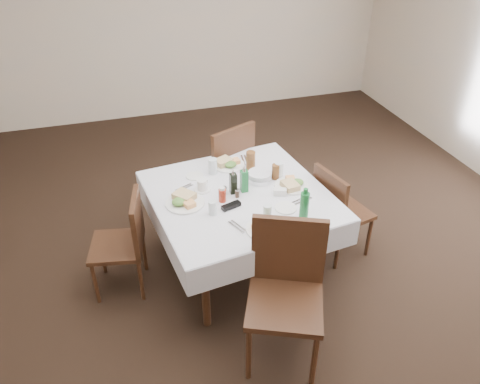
{
  "coord_description": "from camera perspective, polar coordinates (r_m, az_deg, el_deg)",
  "views": [
    {
      "loc": [
        -0.97,
        -2.9,
        2.79
      ],
      "look_at": [
        -0.1,
        -0.0,
        0.8
      ],
      "focal_mm": 35.0,
      "sensor_mm": 36.0,
      "label": 1
    }
  ],
  "objects": [
    {
      "name": "pepper_shaker",
      "position": [
        3.61,
        -0.34,
        -0.14
      ],
      "size": [
        0.03,
        0.03,
        0.07
      ],
      "color": "#3F2E22",
      "rests_on": "dining_table"
    },
    {
      "name": "meal_west",
      "position": [
        3.57,
        -6.83,
        -1.05
      ],
      "size": [
        0.3,
        0.3,
        0.07
      ],
      "color": "white",
      "rests_on": "dining_table"
    },
    {
      "name": "oil_cruet_green",
      "position": [
        3.65,
        0.51,
        1.47
      ],
      "size": [
        0.06,
        0.06,
        0.23
      ],
      "color": "#1A6C31",
      "rests_on": "dining_table"
    },
    {
      "name": "cutlery_w",
      "position": [
        3.76,
        -6.8,
        0.53
      ],
      "size": [
        0.15,
        0.1,
        0.01
      ],
      "color": "silver",
      "rests_on": "dining_table"
    },
    {
      "name": "cutlery_e",
      "position": [
        3.61,
        7.41,
        -1.09
      ],
      "size": [
        0.2,
        0.11,
        0.01
      ],
      "color": "silver",
      "rests_on": "dining_table"
    },
    {
      "name": "sugar_caddy",
      "position": [
        3.66,
        4.9,
        0.05
      ],
      "size": [
        0.11,
        0.09,
        0.05
      ],
      "color": "white",
      "rests_on": "dining_table"
    },
    {
      "name": "green_bottle",
      "position": [
        3.38,
        7.85,
        -1.6
      ],
      "size": [
        0.07,
        0.07,
        0.25
      ],
      "color": "#1A6C31",
      "rests_on": "dining_table"
    },
    {
      "name": "chair_north",
      "position": [
        4.42,
        -1.73,
        3.21
      ],
      "size": [
        0.63,
        0.63,
        1.01
      ],
      "color": "black",
      "rests_on": "ground"
    },
    {
      "name": "coffee_mug",
      "position": [
        3.7,
        -4.61,
        0.79
      ],
      "size": [
        0.13,
        0.13,
        0.09
      ],
      "color": "white",
      "rests_on": "dining_table"
    },
    {
      "name": "ground_plane",
      "position": [
        4.14,
        1.32,
        -9.08
      ],
      "size": [
        7.0,
        7.0,
        0.0
      ],
      "primitive_type": "plane",
      "color": "black"
    },
    {
      "name": "cutlery_n",
      "position": [
        4.12,
        0.57,
        3.9
      ],
      "size": [
        0.07,
        0.19,
        0.01
      ],
      "color": "silver",
      "rests_on": "dining_table"
    },
    {
      "name": "side_plate_b",
      "position": [
        3.52,
        5.59,
        -1.95
      ],
      "size": [
        0.16,
        0.16,
        0.01
      ],
      "color": "white",
      "rests_on": "dining_table"
    },
    {
      "name": "chair_east",
      "position": [
        4.06,
        11.68,
        -1.94
      ],
      "size": [
        0.49,
        0.49,
        0.87
      ],
      "color": "black",
      "rests_on": "ground"
    },
    {
      "name": "water_e",
      "position": [
        3.86,
        4.74,
        2.71
      ],
      "size": [
        0.07,
        0.07,
        0.13
      ],
      "color": "silver",
      "rests_on": "dining_table"
    },
    {
      "name": "bread_basket",
      "position": [
        3.83,
        2.43,
        1.93
      ],
      "size": [
        0.22,
        0.22,
        0.07
      ],
      "color": "silver",
      "rests_on": "dining_table"
    },
    {
      "name": "dining_table",
      "position": [
        3.71,
        -0.04,
        -1.24
      ],
      "size": [
        1.5,
        1.5,
        0.76
      ],
      "color": "black",
      "rests_on": "ground"
    },
    {
      "name": "iced_tea_b",
      "position": [
        3.84,
        4.36,
        2.49
      ],
      "size": [
        0.06,
        0.06,
        0.13
      ],
      "color": "brown",
      "rests_on": "dining_table"
    },
    {
      "name": "iced_tea_a",
      "position": [
        3.96,
        1.31,
        3.85
      ],
      "size": [
        0.08,
        0.08,
        0.16
      ],
      "color": "brown",
      "rests_on": "dining_table"
    },
    {
      "name": "water_n",
      "position": [
        3.91,
        -3.34,
        3.15
      ],
      "size": [
        0.07,
        0.07,
        0.14
      ],
      "color": "silver",
      "rests_on": "dining_table"
    },
    {
      "name": "sunglasses",
      "position": [
        3.51,
        -1.09,
        -1.7
      ],
      "size": [
        0.16,
        0.09,
        0.03
      ],
      "color": "black",
      "rests_on": "dining_table"
    },
    {
      "name": "oil_cruet_dark",
      "position": [
        3.63,
        -0.84,
        1.14
      ],
      "size": [
        0.05,
        0.05,
        0.22
      ],
      "color": "black",
      "rests_on": "dining_table"
    },
    {
      "name": "side_plate_a",
      "position": [
        3.9,
        -5.54,
        1.95
      ],
      "size": [
        0.15,
        0.15,
        0.01
      ],
      "color": "white",
      "rests_on": "dining_table"
    },
    {
      "name": "chair_south",
      "position": [
        3.16,
        5.66,
        -11.02
      ],
      "size": [
        0.65,
        0.65,
        1.04
      ],
      "color": "black",
      "rests_on": "ground"
    },
    {
      "name": "water_s",
      "position": [
        3.38,
        3.36,
        -2.45
      ],
      "size": [
        0.06,
        0.06,
        0.11
      ],
      "color": "silver",
      "rests_on": "dining_table"
    },
    {
      "name": "salt_shaker",
      "position": [
        3.63,
        -1.89,
        0.08
      ],
      "size": [
        0.04,
        0.04,
        0.08
      ],
      "color": "white",
      "rests_on": "dining_table"
    },
    {
      "name": "room_shell",
      "position": [
        3.24,
        1.72,
        13.87
      ],
      "size": [
        6.04,
        7.04,
        2.8
      ],
      "color": "beige",
      "rests_on": "ground"
    },
    {
      "name": "meal_north",
      "position": [
        4.03,
        -1.48,
        3.5
      ],
      "size": [
        0.28,
        0.28,
        0.06
      ],
      "color": "white",
      "rests_on": "dining_table"
    },
    {
      "name": "chair_west",
      "position": [
        3.76,
        -13.66,
        -5.48
      ],
      "size": [
        0.48,
        0.48,
        0.86
      ],
      "color": "black",
      "rests_on": "ground"
    },
    {
      "name": "meal_east",
      "position": [
        3.76,
        6.36,
        0.93
      ],
      "size": [
        0.27,
        0.27,
        0.06
      ],
      "color": "white",
      "rests_on": "dining_table"
    },
    {
      "name": "meal_south",
      "position": [
        3.29,
        3.31,
        -4.27
      ],
      "size": [
        0.28,
        0.28,
        0.06
      ],
      "color": "white",
      "rests_on": "dining_table"
    },
    {
      "name": "cutlery_s",
      "position": [
        3.32,
        -0.32,
        -4.25
      ],
      "size": [
        0.11,
        0.17,
        0.01
      ],
      "color": "silver",
      "rests_on": "dining_table"
    },
    {
      "name": "ketchup_bottle",
      "position": [
        3.56,
        -2.17,
        -0.34
      ],
      "size": [
        0.06,
        0.06,
        0.12
      ],
      "color": "#A92D19",
      "rests_on": "dining_table"
    },
    {
      "name": "water_w",
      "position": [
        3.42,
        -3.37,
        -1.92
      ],
      "size": [
        0.06,
        0.06,
        0.11
      ],
      "color": "silver",
      "rests_on": "dining_table"
    }
  ]
}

